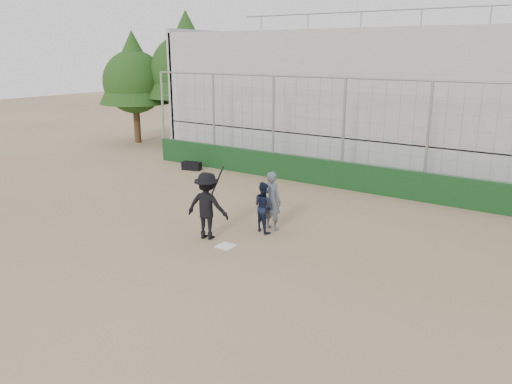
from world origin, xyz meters
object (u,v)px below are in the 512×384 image
Objects in this scene: equipment_bag at (192,166)px; catcher_crouched at (263,215)px; batter_at_plate at (207,206)px; umpire at (272,203)px.

catcher_crouched is at bearing -34.46° from equipment_bag.
batter_at_plate is 1.98× the size of catcher_crouched.
umpire is 8.08m from equipment_bag.
catcher_crouched is at bearing 83.25° from umpire.
umpire is at bearing 56.09° from batter_at_plate.
batter_at_plate is 1.91m from umpire.
equipment_bag is at bearing 134.48° from batter_at_plate.
catcher_crouched is 1.14× the size of equipment_bag.
batter_at_plate reaches higher than umpire.
batter_at_plate is 1.63m from catcher_crouched.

